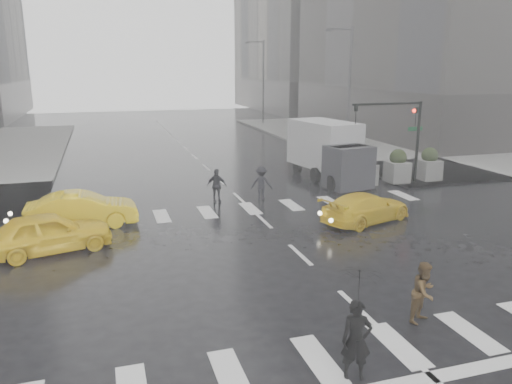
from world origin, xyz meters
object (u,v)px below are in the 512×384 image
object	(u,v)px
pedestrian_brown	(424,292)
box_truck	(330,150)
traffic_signal_pole	(403,126)
taxi_front	(49,232)
taxi_mid	(82,210)

from	to	relation	value
pedestrian_brown	box_truck	bearing A→B (deg)	45.16
box_truck	traffic_signal_pole	bearing A→B (deg)	-45.20
pedestrian_brown	taxi_front	bearing A→B (deg)	111.88
traffic_signal_pole	pedestrian_brown	bearing A→B (deg)	-120.56
pedestrian_brown	taxi_mid	distance (m)	13.56
pedestrian_brown	traffic_signal_pole	bearing A→B (deg)	31.57
traffic_signal_pole	box_truck	distance (m)	4.06
taxi_front	pedestrian_brown	bearing A→B (deg)	-144.79
traffic_signal_pole	taxi_front	xyz separation A→B (m)	(-17.23, -5.19, -2.50)
taxi_mid	box_truck	world-z (taller)	box_truck
traffic_signal_pole	pedestrian_brown	distance (m)	15.50
traffic_signal_pole	box_truck	world-z (taller)	traffic_signal_pole
taxi_front	box_truck	size ratio (longest dim) A/B	0.68
pedestrian_brown	taxi_mid	size ratio (longest dim) A/B	0.37
traffic_signal_pole	pedestrian_brown	world-z (taller)	traffic_signal_pole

